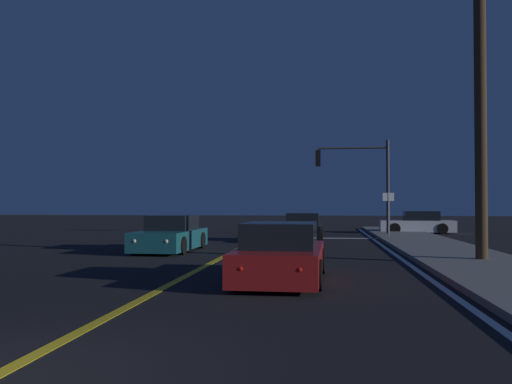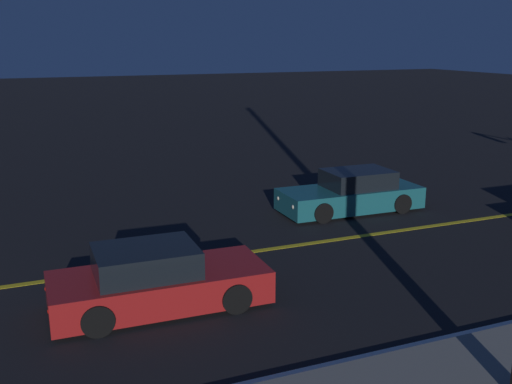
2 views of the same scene
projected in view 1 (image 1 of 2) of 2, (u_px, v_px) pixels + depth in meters
name	position (u px, v px, depth m)	size (l,w,h in m)	color
sidewalk_right	(465.00, 259.00, 16.88)	(3.20, 45.05, 0.15)	slate
lane_line_center	(220.00, 258.00, 17.81)	(0.20, 42.55, 0.01)	gold
lane_line_edge_right	(403.00, 260.00, 17.10)	(0.16, 42.55, 0.01)	white
stop_bar	(318.00, 238.00, 28.37)	(6.03, 0.50, 0.01)	white
car_lead_oncoming_black	(303.00, 229.00, 26.00)	(1.84, 4.51, 1.34)	black
car_parked_curb_white	(418.00, 224.00, 33.07)	(4.42, 1.99, 1.34)	silver
car_mid_block_red	(281.00, 255.00, 12.58)	(2.00, 4.54, 1.34)	maroon
car_side_waiting_teal	(171.00, 235.00, 20.68)	(1.94, 4.67, 1.34)	#195960
traffic_signal_near_right	(360.00, 172.00, 30.45)	(4.04, 0.28, 5.27)	#38383D
utility_pole_right	(480.00, 70.00, 16.29)	(1.79, 0.35, 11.16)	#42301E
street_sign_corner	(388.00, 207.00, 27.48)	(0.56, 0.07, 2.37)	slate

